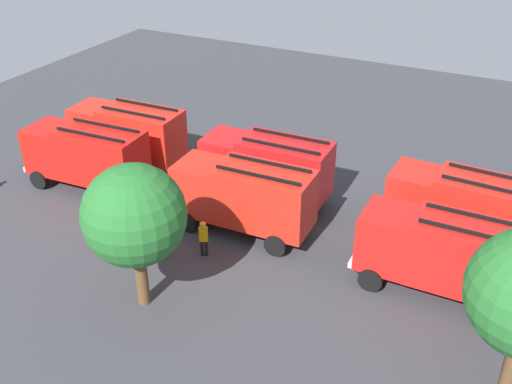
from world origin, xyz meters
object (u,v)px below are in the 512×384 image
fire_truck_5 (86,154)px  firefighter_3 (257,149)px  fire_truck_0 (463,206)px  tree_1 (134,216)px  fire_truck_3 (443,251)px  traffic_cone_1 (145,203)px  traffic_cone_0 (477,214)px  traffic_cone_2 (201,170)px  fire_truck_4 (244,195)px  firefighter_2 (204,237)px  fire_truck_2 (128,132)px  firefighter_0 (164,239)px  fire_truck_1 (267,165)px

fire_truck_5 → firefighter_3: size_ratio=3.96×
fire_truck_0 → tree_1: 15.54m
fire_truck_0 → fire_truck_3: bearing=91.5°
fire_truck_3 → traffic_cone_1: fire_truck_3 is taller
firefighter_3 → traffic_cone_0: (-13.17, 0.46, -0.76)m
tree_1 → traffic_cone_2: size_ratio=9.12×
fire_truck_3 → fire_truck_4: size_ratio=0.99×
traffic_cone_0 → traffic_cone_1: 17.71m
firefighter_2 → traffic_cone_0: size_ratio=3.21×
tree_1 → firefighter_3: bearing=-84.0°
fire_truck_3 → firefighter_3: 14.59m
fire_truck_2 → fire_truck_3: bearing=166.7°
fire_truck_5 → firefighter_2: size_ratio=4.02×
firefighter_2 → firefighter_3: (1.99, -9.65, 0.02)m
firefighter_0 → traffic_cone_2: bearing=150.3°
fire_truck_5 → firefighter_0: size_ratio=4.15×
fire_truck_5 → tree_1: 11.27m
fire_truck_3 → firefighter_2: (10.53, 2.24, -1.12)m
firefighter_0 → traffic_cone_0: firefighter_0 is taller
fire_truck_2 → firefighter_3: (-7.04, -3.41, -1.11)m
fire_truck_0 → fire_truck_1: same height
fire_truck_0 → firefighter_0: (12.26, 7.36, -1.16)m
fire_truck_3 → firefighter_3: size_ratio=3.91×
fire_truck_5 → tree_1: tree_1 is taller
fire_truck_4 → firefighter_2: bearing=72.6°
fire_truck_3 → tree_1: (11.07, 6.35, 2.23)m
tree_1 → traffic_cone_2: tree_1 is taller
fire_truck_4 → tree_1: tree_1 is taller
firefighter_3 → tree_1: tree_1 is taller
fire_truck_5 → traffic_cone_2: 6.62m
fire_truck_3 → traffic_cone_0: fire_truck_3 is taller
fire_truck_0 → fire_truck_5: bearing=13.5°
fire_truck_1 → traffic_cone_1: fire_truck_1 is taller
fire_truck_3 → traffic_cone_0: (-0.65, -6.95, -1.87)m
firefighter_3 → traffic_cone_1: size_ratio=3.27×
fire_truck_5 → traffic_cone_0: size_ratio=12.91×
traffic_cone_0 → fire_truck_4: bearing=31.9°
fire_truck_0 → firefighter_2: bearing=34.2°
traffic_cone_0 → firefighter_3: bearing=-2.0°
fire_truck_3 → traffic_cone_2: size_ratio=10.09×
firefighter_3 → fire_truck_0: bearing=170.3°
fire_truck_1 → firefighter_3: fire_truck_1 is taller
firefighter_3 → traffic_cone_1: bearing=71.1°
fire_truck_2 → traffic_cone_2: size_ratio=10.17×
traffic_cone_2 → traffic_cone_1: bearing=79.6°
firefighter_3 → traffic_cone_0: size_ratio=3.26×
firefighter_0 → traffic_cone_2: 8.23m
fire_truck_5 → firefighter_3: (-7.23, -6.91, -1.11)m
fire_truck_3 → fire_truck_0: bearing=-91.2°
fire_truck_4 → tree_1: 7.28m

